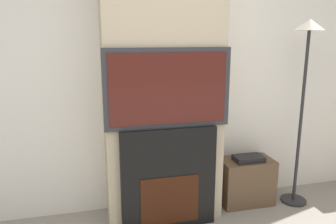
{
  "coord_description": "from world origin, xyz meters",
  "views": [
    {
      "loc": [
        -0.62,
        -0.92,
        1.62
      ],
      "look_at": [
        0.0,
        1.59,
        1.02
      ],
      "focal_mm": 35.0,
      "sensor_mm": 36.0,
      "label": 1
    }
  ],
  "objects_px": {
    "television": "(168,88)",
    "floor_lamp": "(306,69)",
    "media_stand": "(246,180)",
    "fireplace": "(168,178)"
  },
  "relations": [
    {
      "from": "floor_lamp",
      "to": "media_stand",
      "type": "relative_size",
      "value": 3.45
    },
    {
      "from": "television",
      "to": "media_stand",
      "type": "bearing_deg",
      "value": 13.88
    },
    {
      "from": "fireplace",
      "to": "television",
      "type": "xyz_separation_m",
      "value": [
        0.0,
        -0.0,
        0.77
      ]
    },
    {
      "from": "television",
      "to": "floor_lamp",
      "type": "relative_size",
      "value": 0.58
    },
    {
      "from": "fireplace",
      "to": "media_stand",
      "type": "height_order",
      "value": "fireplace"
    },
    {
      "from": "fireplace",
      "to": "floor_lamp",
      "type": "distance_m",
      "value": 1.6
    },
    {
      "from": "floor_lamp",
      "to": "media_stand",
      "type": "height_order",
      "value": "floor_lamp"
    },
    {
      "from": "floor_lamp",
      "to": "media_stand",
      "type": "xyz_separation_m",
      "value": [
        -0.48,
        0.11,
        -1.1
      ]
    },
    {
      "from": "television",
      "to": "floor_lamp",
      "type": "bearing_deg",
      "value": 4.44
    },
    {
      "from": "television",
      "to": "floor_lamp",
      "type": "xyz_separation_m",
      "value": [
        1.32,
        0.1,
        0.11
      ]
    }
  ]
}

